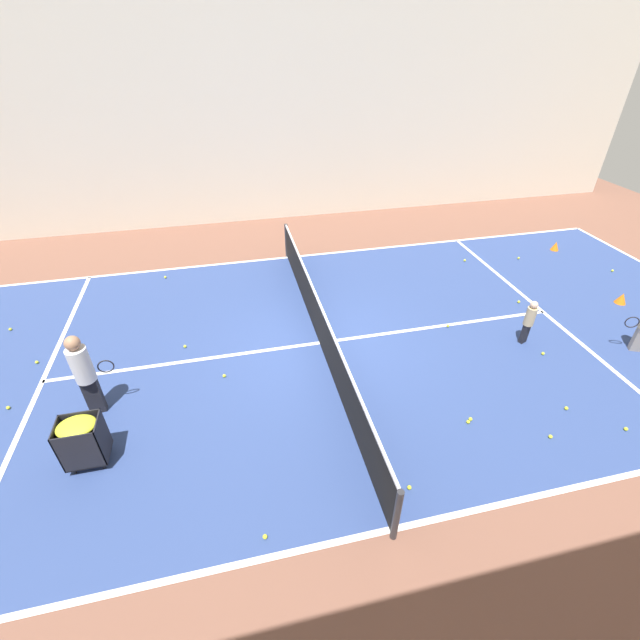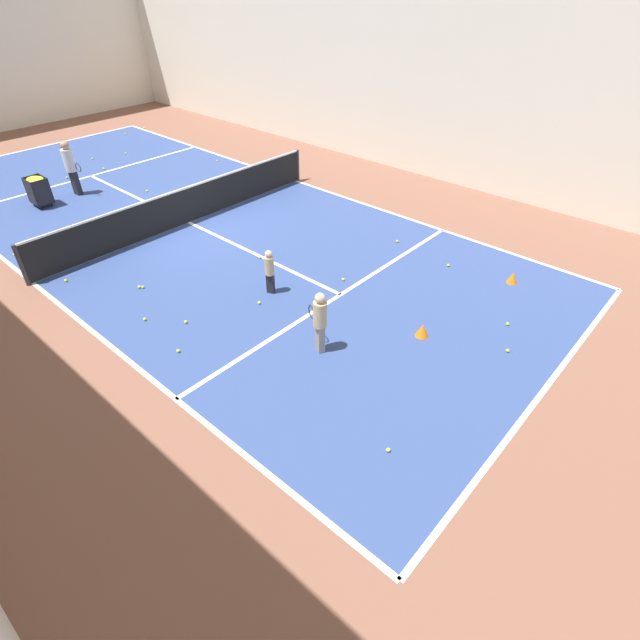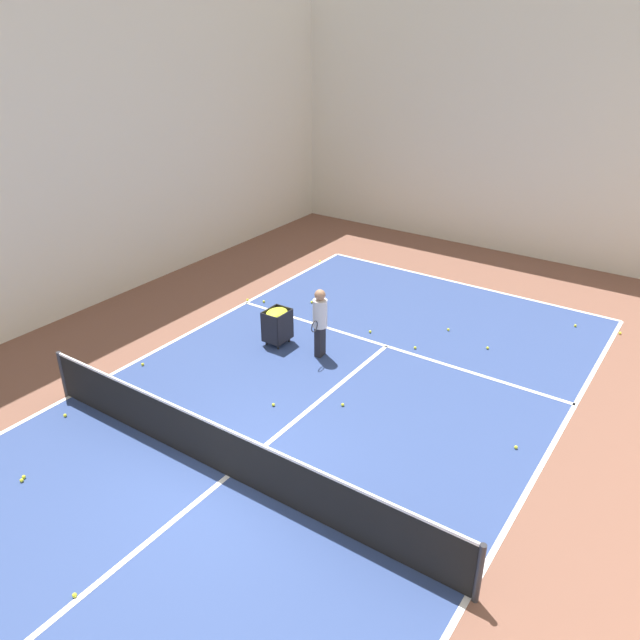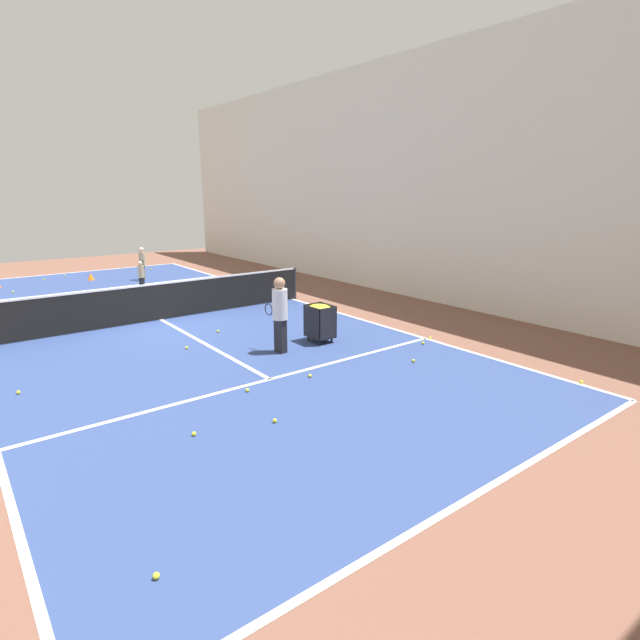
{
  "view_description": "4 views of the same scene",
  "coord_description": "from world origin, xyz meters",
  "px_view_note": "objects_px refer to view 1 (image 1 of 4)",
  "views": [
    {
      "loc": [
        -7.63,
        1.75,
        5.99
      ],
      "look_at": [
        0.0,
        0.0,
        0.64
      ],
      "focal_mm": 24.0,
      "sensor_mm": 36.0,
      "label": 1
    },
    {
      "loc": [
        -7.56,
        -11.97,
        6.35
      ],
      "look_at": [
        -1.82,
        -6.83,
        0.74
      ],
      "focal_mm": 28.0,
      "sensor_mm": 36.0,
      "label": 2
    },
    {
      "loc": [
        6.3,
        -6.3,
        7.5
      ],
      "look_at": [
        -1.11,
        4.55,
        0.95
      ],
      "focal_mm": 35.0,
      "sensor_mm": 36.0,
      "label": 3
    },
    {
      "loc": [
        4.79,
        13.7,
        3.6
      ],
      "look_at": [
        -2.32,
        4.44,
        0.55
      ],
      "focal_mm": 28.0,
      "sensor_mm": 36.0,
      "label": 4
    }
  ],
  "objects_px": {
    "tennis_net": "(320,323)",
    "training_cone_0": "(555,246)",
    "child_midcourt": "(529,319)",
    "training_cone_1": "(622,298)",
    "coach_at_net": "(84,370)",
    "ball_cart": "(80,435)"
  },
  "relations": [
    {
      "from": "tennis_net",
      "to": "training_cone_0",
      "type": "height_order",
      "value": "tennis_net"
    },
    {
      "from": "coach_at_net",
      "to": "child_midcourt",
      "type": "height_order",
      "value": "coach_at_net"
    },
    {
      "from": "tennis_net",
      "to": "training_cone_1",
      "type": "bearing_deg",
      "value": -90.53
    },
    {
      "from": "training_cone_0",
      "to": "training_cone_1",
      "type": "height_order",
      "value": "training_cone_1"
    },
    {
      "from": "child_midcourt",
      "to": "ball_cart",
      "type": "distance_m",
      "value": 9.1
    },
    {
      "from": "tennis_net",
      "to": "training_cone_1",
      "type": "distance_m",
      "value": 8.11
    },
    {
      "from": "ball_cart",
      "to": "training_cone_1",
      "type": "xyz_separation_m",
      "value": [
        2.25,
        -12.54,
        -0.51
      ]
    },
    {
      "from": "child_midcourt",
      "to": "coach_at_net",
      "type": "bearing_deg",
      "value": -21.13
    },
    {
      "from": "child_midcourt",
      "to": "training_cone_0",
      "type": "distance_m",
      "value": 5.81
    },
    {
      "from": "tennis_net",
      "to": "child_midcourt",
      "type": "relative_size",
      "value": 8.59
    },
    {
      "from": "training_cone_0",
      "to": "tennis_net",
      "type": "bearing_deg",
      "value": 110.2
    },
    {
      "from": "training_cone_1",
      "to": "tennis_net",
      "type": "bearing_deg",
      "value": 89.47
    },
    {
      "from": "training_cone_0",
      "to": "training_cone_1",
      "type": "xyz_separation_m",
      "value": [
        -3.23,
        0.48,
        0.0
      ]
    },
    {
      "from": "child_midcourt",
      "to": "training_cone_1",
      "type": "distance_m",
      "value": 3.69
    },
    {
      "from": "tennis_net",
      "to": "coach_at_net",
      "type": "xyz_separation_m",
      "value": [
        -1.11,
        4.54,
        0.44
      ]
    },
    {
      "from": "ball_cart",
      "to": "training_cone_0",
      "type": "distance_m",
      "value": 14.14
    },
    {
      "from": "coach_at_net",
      "to": "training_cone_1",
      "type": "distance_m",
      "value": 12.71
    },
    {
      "from": "child_midcourt",
      "to": "training_cone_0",
      "type": "height_order",
      "value": "child_midcourt"
    },
    {
      "from": "coach_at_net",
      "to": "training_cone_0",
      "type": "relative_size",
      "value": 6.15
    },
    {
      "from": "ball_cart",
      "to": "training_cone_1",
      "type": "distance_m",
      "value": 12.75
    },
    {
      "from": "ball_cart",
      "to": "training_cone_0",
      "type": "relative_size",
      "value": 3.3
    },
    {
      "from": "coach_at_net",
      "to": "ball_cart",
      "type": "distance_m",
      "value": 1.26
    }
  ]
}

